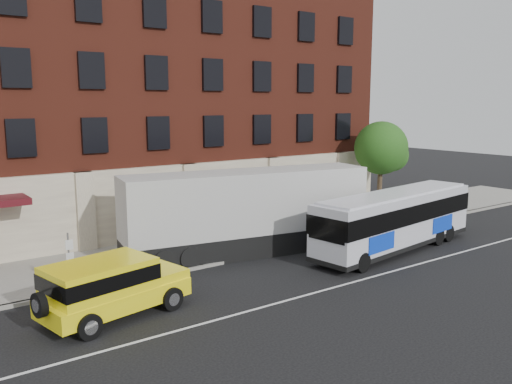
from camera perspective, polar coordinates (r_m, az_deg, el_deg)
ground at (r=21.96m, az=8.17°, el=-10.75°), size 120.00×120.00×0.00m
sidewalk at (r=28.77m, az=-4.39°, el=-5.60°), size 60.00×6.00×0.15m
kerb at (r=26.34m, az=-0.96°, el=-7.00°), size 60.00×0.25×0.15m
lane_line at (r=22.30m, az=7.27°, el=-10.39°), size 60.00×0.12×0.01m
building at (r=34.78m, az=-11.47°, el=9.37°), size 30.00×12.10×15.00m
sign_pole at (r=22.56m, az=-19.35°, el=-6.78°), size 0.30×0.20×2.50m
street_tree at (r=37.12m, az=13.30°, el=4.40°), size 3.60×3.60×6.20m
city_bus at (r=28.39m, az=14.71°, el=-2.74°), size 11.38×3.80×3.06m
yellow_suv at (r=19.80m, az=-15.50°, el=-9.56°), size 5.71×3.23×2.12m
shipping_container at (r=26.83m, az=-0.85°, el=-2.26°), size 12.91×4.73×4.22m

